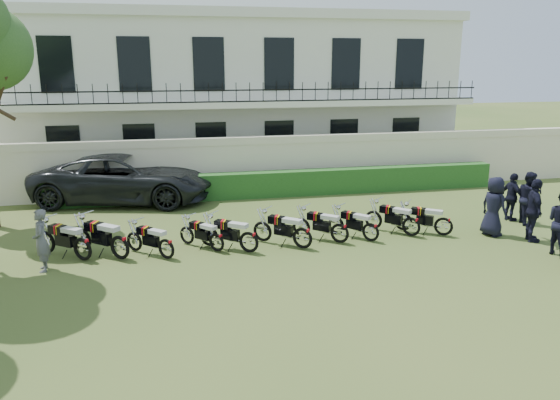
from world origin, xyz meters
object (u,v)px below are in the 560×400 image
Objects in this scene: motorcycle_3 at (217,238)px; officer_5 at (512,197)px; motorcycle_1 at (120,242)px; motorcycle_7 at (371,228)px; motorcycle_2 at (166,244)px; motorcycle_8 at (412,222)px; motorcycle_6 at (340,229)px; inspector at (41,241)px; suv at (124,178)px; officer_4 at (529,198)px; officer_3 at (494,206)px; motorcycle_5 at (303,233)px; motorcycle_4 at (249,237)px; motorcycle_0 at (82,244)px; officer_2 at (534,210)px; motorcycle_9 at (444,222)px.

officer_5 reaches higher than motorcycle_3.
motorcycle_1 is 1.19× the size of motorcycle_7.
motorcycle_2 is 7.38m from motorcycle_8.
motorcycle_6 is 8.15m from inspector.
officer_4 is (13.21, -5.78, -0.04)m from suv.
officer_4 is at bearing -80.60° from officer_3.
inspector is at bearing 132.13° from motorcycle_5.
motorcycle_3 is 0.19× the size of suv.
motorcycle_8 is 0.90× the size of officer_5.
motorcycle_0 is at bearing 122.38° from motorcycle_4.
motorcycle_2 is 0.85× the size of motorcycle_4.
officer_5 reaches higher than motorcycle_0.
officer_2 is at bearing -148.78° from officer_3.
motorcycle_7 is 9.89m from suv.
motorcycle_4 is at bearing -55.91° from motorcycle_0.
motorcycle_8 is at bearing 90.25° from officer_2.
motorcycle_1 is 2.62m from motorcycle_3.
motorcycle_3 is 0.79× the size of officer_5.
motorcycle_0 is at bearing 104.50° from officer_2.
officer_4 is at bearing -151.22° from officer_5.
motorcycle_0 is 1.21× the size of motorcycle_2.
officer_2 reaches higher than motorcycle_7.
motorcycle_0 is 1.12× the size of motorcycle_6.
motorcycle_3 is at bearing -47.58° from motorcycle_1.
officer_2 is 1.03× the size of officer_3.
inspector is at bearing 106.86° from officer_2.
motorcycle_0 is 1.11× the size of motorcycle_8.
motorcycle_5 is 2.16m from motorcycle_7.
officer_3 reaches higher than officer_5.
motorcycle_2 is 11.52m from officer_5.
motorcycle_0 is at bearing 124.58° from motorcycle_2.
motorcycle_7 is at bearing -43.97° from motorcycle_3.
motorcycle_4 is 1.08× the size of motorcycle_8.
inspector reaches higher than motorcycle_7.
motorcycle_1 is at bearing 73.31° from officer_3.
motorcycle_9 is 0.81× the size of officer_3.
suv is (-5.29, 6.70, 0.43)m from motorcycle_5.
motorcycle_0 reaches higher than motorcycle_2.
officer_3 reaches higher than officer_4.
motorcycle_6 reaches higher than motorcycle_7.
motorcycle_2 is at bearing 126.98° from motorcycle_4.
officer_4 is (14.85, 1.12, 0.06)m from inspector.
officer_3 is (6.06, 0.04, 0.44)m from motorcycle_5.
officer_4 is at bearing -42.19° from motorcycle_9.
motorcycle_6 is (1.20, 0.26, -0.02)m from motorcycle_5.
motorcycle_3 is 0.88× the size of motorcycle_6.
motorcycle_9 is (9.59, 0.08, -0.07)m from motorcycle_1.
inspector is 0.88× the size of officer_3.
motorcycle_5 is at bearing 74.42° from officer_3.
motorcycle_4 is 8.48m from officer_2.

